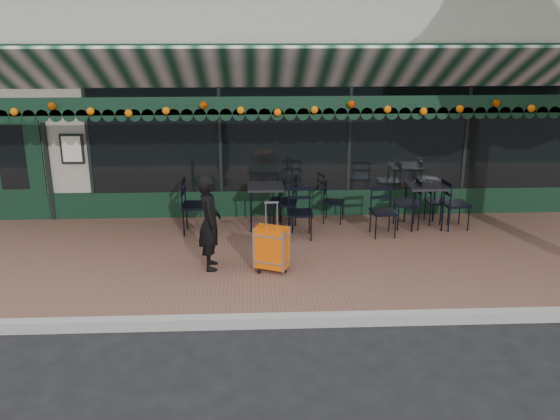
{
  "coord_description": "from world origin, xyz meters",
  "views": [
    {
      "loc": [
        -0.39,
        -6.85,
        3.73
      ],
      "look_at": [
        -0.0,
        1.6,
        1.02
      ],
      "focal_mm": 38.0,
      "sensor_mm": 36.0,
      "label": 1
    }
  ],
  "objects_px": {
    "cafe_table_a": "(425,189)",
    "chair_b_front": "(300,214)",
    "chair_a_front": "(383,212)",
    "chair_b_right": "(334,202)",
    "chair_a_left": "(407,204)",
    "woman": "(210,223)",
    "chair_a_extra": "(455,205)",
    "suitcase": "(272,248)",
    "chair_b_left": "(283,203)",
    "cafe_table_b": "(266,190)",
    "chair_a_right": "(437,202)",
    "chair_solo": "(196,206)"
  },
  "relations": [
    {
      "from": "chair_a_right",
      "to": "chair_b_front",
      "type": "distance_m",
      "value": 2.67
    },
    {
      "from": "cafe_table_a",
      "to": "chair_b_left",
      "type": "distance_m",
      "value": 2.56
    },
    {
      "from": "cafe_table_b",
      "to": "chair_a_front",
      "type": "xyz_separation_m",
      "value": [
        2.02,
        -0.53,
        -0.28
      ]
    },
    {
      "from": "suitcase",
      "to": "chair_solo",
      "type": "xyz_separation_m",
      "value": [
        -1.27,
        1.75,
        0.13
      ]
    },
    {
      "from": "suitcase",
      "to": "chair_solo",
      "type": "bearing_deg",
      "value": 148.81
    },
    {
      "from": "chair_a_left",
      "to": "chair_b_left",
      "type": "height_order",
      "value": "chair_b_left"
    },
    {
      "from": "cafe_table_b",
      "to": "chair_a_right",
      "type": "distance_m",
      "value": 3.17
    },
    {
      "from": "chair_b_right",
      "to": "suitcase",
      "type": "bearing_deg",
      "value": 166.49
    },
    {
      "from": "chair_a_extra",
      "to": "chair_solo",
      "type": "distance_m",
      "value": 4.62
    },
    {
      "from": "chair_a_right",
      "to": "chair_a_extra",
      "type": "distance_m",
      "value": 0.38
    },
    {
      "from": "chair_a_front",
      "to": "chair_b_left",
      "type": "distance_m",
      "value": 1.77
    },
    {
      "from": "woman",
      "to": "chair_a_extra",
      "type": "distance_m",
      "value": 4.56
    },
    {
      "from": "chair_a_front",
      "to": "chair_b_left",
      "type": "height_order",
      "value": "chair_b_left"
    },
    {
      "from": "chair_b_left",
      "to": "chair_a_front",
      "type": "bearing_deg",
      "value": 87.73
    },
    {
      "from": "chair_a_right",
      "to": "chair_solo",
      "type": "xyz_separation_m",
      "value": [
        -4.38,
        -0.31,
        0.08
      ]
    },
    {
      "from": "chair_a_extra",
      "to": "chair_b_right",
      "type": "height_order",
      "value": "chair_a_extra"
    },
    {
      "from": "cafe_table_a",
      "to": "chair_b_right",
      "type": "height_order",
      "value": "cafe_table_a"
    },
    {
      "from": "chair_a_right",
      "to": "chair_b_right",
      "type": "bearing_deg",
      "value": 85.68
    },
    {
      "from": "chair_a_front",
      "to": "chair_b_right",
      "type": "relative_size",
      "value": 1.1
    },
    {
      "from": "chair_b_right",
      "to": "woman",
      "type": "bearing_deg",
      "value": 149.17
    },
    {
      "from": "suitcase",
      "to": "woman",
      "type": "bearing_deg",
      "value": -167.18
    },
    {
      "from": "cafe_table_b",
      "to": "chair_b_left",
      "type": "bearing_deg",
      "value": -20.04
    },
    {
      "from": "chair_b_left",
      "to": "chair_b_right",
      "type": "bearing_deg",
      "value": 121.27
    },
    {
      "from": "woman",
      "to": "cafe_table_a",
      "type": "distance_m",
      "value": 4.11
    },
    {
      "from": "chair_a_left",
      "to": "chair_b_front",
      "type": "relative_size",
      "value": 1.03
    },
    {
      "from": "chair_a_extra",
      "to": "chair_solo",
      "type": "relative_size",
      "value": 0.91
    },
    {
      "from": "woman",
      "to": "suitcase",
      "type": "bearing_deg",
      "value": -106.05
    },
    {
      "from": "chair_b_left",
      "to": "chair_b_front",
      "type": "bearing_deg",
      "value": 41.51
    },
    {
      "from": "woman",
      "to": "chair_a_extra",
      "type": "xyz_separation_m",
      "value": [
        4.26,
        1.6,
        -0.27
      ]
    },
    {
      "from": "cafe_table_a",
      "to": "chair_a_front",
      "type": "bearing_deg",
      "value": -152.32
    },
    {
      "from": "chair_a_right",
      "to": "chair_solo",
      "type": "bearing_deg",
      "value": 94.15
    },
    {
      "from": "cafe_table_b",
      "to": "chair_a_left",
      "type": "height_order",
      "value": "chair_a_left"
    },
    {
      "from": "cafe_table_a",
      "to": "chair_b_front",
      "type": "distance_m",
      "value": 2.35
    },
    {
      "from": "cafe_table_a",
      "to": "chair_a_front",
      "type": "xyz_separation_m",
      "value": [
        -0.83,
        -0.44,
        -0.29
      ]
    },
    {
      "from": "suitcase",
      "to": "chair_a_right",
      "type": "height_order",
      "value": "suitcase"
    },
    {
      "from": "suitcase",
      "to": "chair_a_extra",
      "type": "distance_m",
      "value": 3.79
    },
    {
      "from": "woman",
      "to": "chair_b_right",
      "type": "xyz_separation_m",
      "value": [
        2.13,
        2.05,
        -0.34
      ]
    },
    {
      "from": "chair_b_left",
      "to": "cafe_table_a",
      "type": "bearing_deg",
      "value": 101.82
    },
    {
      "from": "suitcase",
      "to": "chair_b_left",
      "type": "xyz_separation_m",
      "value": [
        0.26,
        1.86,
        0.13
      ]
    },
    {
      "from": "woman",
      "to": "chair_a_right",
      "type": "xyz_separation_m",
      "value": [
        4.03,
        1.9,
        -0.31
      ]
    },
    {
      "from": "suitcase",
      "to": "chair_a_extra",
      "type": "relative_size",
      "value": 1.2
    },
    {
      "from": "woman",
      "to": "chair_a_extra",
      "type": "relative_size",
      "value": 1.61
    },
    {
      "from": "woman",
      "to": "chair_b_right",
      "type": "bearing_deg",
      "value": -52.11
    },
    {
      "from": "chair_a_right",
      "to": "chair_a_front",
      "type": "bearing_deg",
      "value": 118.64
    },
    {
      "from": "cafe_table_b",
      "to": "chair_solo",
      "type": "xyz_separation_m",
      "value": [
        -1.23,
        -0.22,
        -0.22
      ]
    },
    {
      "from": "suitcase",
      "to": "chair_b_front",
      "type": "distance_m",
      "value": 1.5
    },
    {
      "from": "chair_a_left",
      "to": "chair_b_right",
      "type": "relative_size",
      "value": 1.18
    },
    {
      "from": "chair_solo",
      "to": "cafe_table_a",
      "type": "bearing_deg",
      "value": -86.46
    },
    {
      "from": "chair_a_front",
      "to": "chair_a_left",
      "type": "bearing_deg",
      "value": 33.05
    },
    {
      "from": "chair_a_left",
      "to": "cafe_table_b",
      "type": "bearing_deg",
      "value": -91.18
    }
  ]
}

